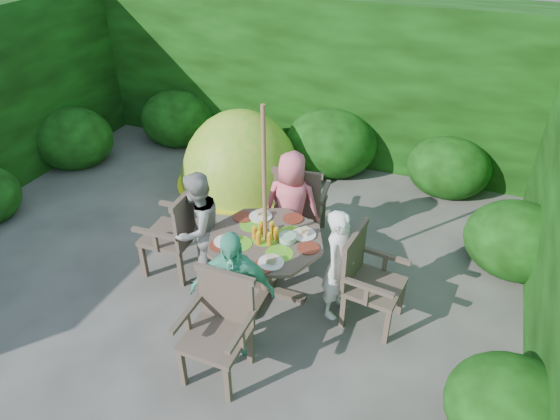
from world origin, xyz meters
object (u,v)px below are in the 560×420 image
at_px(parasol_pole, 265,209).
at_px(child_back, 292,205).
at_px(garden_chair_right, 367,278).
at_px(dome_tent, 241,181).
at_px(garden_chair_front, 219,326).
at_px(garden_chair_back, 300,202).
at_px(child_left, 198,228).
at_px(child_front, 232,292).
at_px(patio_table, 266,248).
at_px(child_right, 339,265).
at_px(garden_chair_left, 176,231).

distance_m(parasol_pole, child_back, 0.91).
relative_size(garden_chair_right, dome_tent, 0.44).
xyz_separation_m(garden_chair_front, dome_tent, (-1.39, 3.23, -0.53)).
bearing_deg(dome_tent, garden_chair_front, -54.33).
xyz_separation_m(garden_chair_back, dome_tent, (-1.35, 1.05, -0.55)).
height_order(child_left, child_front, child_front).
relative_size(parasol_pole, garden_chair_right, 2.22).
bearing_deg(patio_table, child_back, 91.56).
xyz_separation_m(parasol_pole, child_right, (0.80, 0.02, -0.48)).
bearing_deg(patio_table, garden_chair_back, 91.02).
xyz_separation_m(garden_chair_left, child_left, (0.29, 0.00, 0.11)).
bearing_deg(child_back, dome_tent, -52.66).
bearing_deg(child_right, dome_tent, 56.99).
distance_m(parasol_pole, garden_chair_right, 1.23).
bearing_deg(garden_chair_front, child_back, 91.48).
bearing_deg(child_right, garden_chair_back, 48.73).
xyz_separation_m(garden_chair_back, child_front, (0.03, -1.89, 0.12)).
xyz_separation_m(child_right, child_left, (-1.60, -0.03, 0.04)).
bearing_deg(child_back, child_right, 128.50).
distance_m(parasol_pole, child_right, 0.93).
distance_m(patio_table, parasol_pole, 0.48).
relative_size(parasol_pole, child_back, 1.64).
distance_m(garden_chair_left, child_back, 1.35).
bearing_deg(garden_chair_front, dome_tent, 113.41).
relative_size(patio_table, child_back, 0.96).
xyz_separation_m(garden_chair_back, child_right, (0.81, -1.07, 0.07)).
relative_size(garden_chair_left, child_front, 0.77).
bearing_deg(garden_chair_front, child_left, 127.69).
xyz_separation_m(child_left, dome_tent, (-0.56, 2.16, -0.66)).
height_order(garden_chair_back, dome_tent, dome_tent).
relative_size(garden_chair_right, child_left, 0.74).
distance_m(garden_chair_left, dome_tent, 2.25).
relative_size(patio_table, garden_chair_right, 1.31).
bearing_deg(garden_chair_left, parasol_pole, 88.54).
xyz_separation_m(garden_chair_right, child_front, (-1.07, -0.84, 0.14)).
relative_size(garden_chair_left, child_right, 0.83).
distance_m(garden_chair_left, child_front, 1.36).
height_order(garden_chair_back, child_right, child_right).
bearing_deg(child_right, garden_chair_left, 102.65).
height_order(patio_table, child_right, child_right).
height_order(garden_chair_left, child_left, child_left).
bearing_deg(garden_chair_front, patio_table, 91.30).
height_order(parasol_pole, child_back, parasol_pole).
xyz_separation_m(parasol_pole, garden_chair_front, (0.03, -1.09, -0.57)).
relative_size(garden_chair_left, child_left, 0.78).
distance_m(patio_table, dome_tent, 2.61).
bearing_deg(child_back, parasol_pole, 83.50).
height_order(parasol_pole, child_front, parasol_pole).
bearing_deg(parasol_pole, child_back, 91.25).
xyz_separation_m(patio_table, garden_chair_front, (0.02, -1.09, -0.09)).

